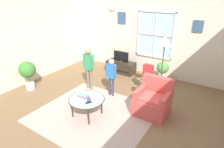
{
  "coord_description": "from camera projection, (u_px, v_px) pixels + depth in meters",
  "views": [
    {
      "loc": [
        2.5,
        -3.13,
        2.75
      ],
      "look_at": [
        0.2,
        0.41,
        0.9
      ],
      "focal_mm": 30.23,
      "sensor_mm": 36.0,
      "label": 1
    }
  ],
  "objects": [
    {
      "name": "ground_plane",
      "position": [
        96.0,
        111.0,
        4.76
      ],
      "size": [
        6.28,
        6.49,
        0.02
      ],
      "primitive_type": "cube",
      "color": "brown"
    },
    {
      "name": "back_wall",
      "position": [
        148.0,
        36.0,
        6.52
      ],
      "size": [
        5.68,
        0.17,
        2.67
      ],
      "color": "beige",
      "rests_on": "ground_plane"
    },
    {
      "name": "side_wall_left",
      "position": [
        18.0,
        43.0,
        5.66
      ],
      "size": [
        0.12,
        5.89,
        2.67
      ],
      "color": "beige",
      "rests_on": "ground_plane"
    },
    {
      "name": "area_rug",
      "position": [
        94.0,
        114.0,
        4.61
      ],
      "size": [
        2.67,
        2.36,
        0.01
      ],
      "primitive_type": "cube",
      "color": "tan",
      "rests_on": "ground_plane"
    },
    {
      "name": "tv_stand",
      "position": [
        121.0,
        67.0,
        6.95
      ],
      "size": [
        1.06,
        0.47,
        0.41
      ],
      "color": "#2D2319",
      "rests_on": "ground_plane"
    },
    {
      "name": "television",
      "position": [
        121.0,
        56.0,
        6.79
      ],
      "size": [
        0.58,
        0.08,
        0.38
      ],
      "color": "#4C4C4C",
      "rests_on": "tv_stand"
    },
    {
      "name": "armchair",
      "position": [
        153.0,
        101.0,
        4.55
      ],
      "size": [
        0.76,
        0.74,
        0.87
      ],
      "color": "#D14C47",
      "rests_on": "ground_plane"
    },
    {
      "name": "coffee_table",
      "position": [
        87.0,
        100.0,
        4.4
      ],
      "size": [
        0.85,
        0.85,
        0.46
      ],
      "color": "#99B2B7",
      "rests_on": "ground_plane"
    },
    {
      "name": "book_stack",
      "position": [
        83.0,
        96.0,
        4.5
      ],
      "size": [
        0.27,
        0.17,
        0.04
      ],
      "color": "#9B4573",
      "rests_on": "coffee_table"
    },
    {
      "name": "cup",
      "position": [
        89.0,
        100.0,
        4.27
      ],
      "size": [
        0.08,
        0.08,
        0.09
      ],
      "primitive_type": "cylinder",
      "color": "#334C8C",
      "rests_on": "coffee_table"
    },
    {
      "name": "remote_near_books",
      "position": [
        88.0,
        103.0,
        4.23
      ],
      "size": [
        0.11,
        0.14,
        0.02
      ],
      "primitive_type": "cube",
      "rotation": [
        0.0,
        0.0,
        -0.6
      ],
      "color": "black",
      "rests_on": "coffee_table"
    },
    {
      "name": "person_blue_shirt",
      "position": [
        111.0,
        73.0,
        5.19
      ],
      "size": [
        0.33,
        0.15,
        1.1
      ],
      "color": "#333851",
      "rests_on": "ground_plane"
    },
    {
      "name": "person_red_shirt",
      "position": [
        148.0,
        73.0,
        5.24
      ],
      "size": [
        0.32,
        0.15,
        1.07
      ],
      "color": "#726656",
      "rests_on": "ground_plane"
    },
    {
      "name": "person_green_shirt",
      "position": [
        89.0,
        64.0,
        5.49
      ],
      "size": [
        0.39,
        0.18,
        1.29
      ],
      "color": "#726656",
      "rests_on": "ground_plane"
    },
    {
      "name": "potted_plant_by_window",
      "position": [
        162.0,
        70.0,
        6.03
      ],
      "size": [
        0.38,
        0.38,
        0.73
      ],
      "color": "silver",
      "rests_on": "ground_plane"
    },
    {
      "name": "potted_plant_corner",
      "position": [
        28.0,
        71.0,
        5.57
      ],
      "size": [
        0.49,
        0.49,
        0.89
      ],
      "color": "silver",
      "rests_on": "ground_plane"
    },
    {
      "name": "floor_lamp",
      "position": [
        164.0,
        48.0,
        4.66
      ],
      "size": [
        0.32,
        0.32,
        1.76
      ],
      "color": "black",
      "rests_on": "ground_plane"
    }
  ]
}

